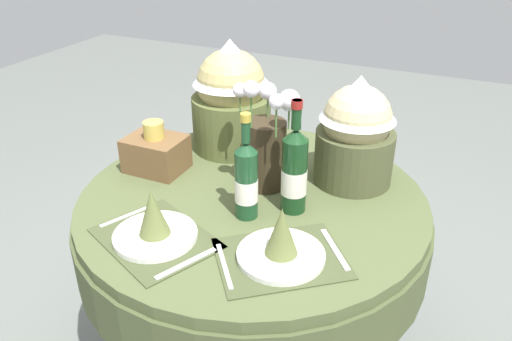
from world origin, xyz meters
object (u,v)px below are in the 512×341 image
at_px(gift_tub_back_right, 356,128).
at_px(woven_basket_side_left, 156,152).
at_px(wine_bottle_right, 294,170).
at_px(place_setting_left, 154,225).
at_px(place_setting_right, 281,245).
at_px(flower_vase, 266,145).
at_px(dining_table, 253,232).
at_px(gift_tub_back_left, 231,93).
at_px(wine_bottle_centre, 246,180).

relative_size(gift_tub_back_right, woven_basket_side_left, 1.86).
relative_size(wine_bottle_right, woven_basket_side_left, 1.81).
bearing_deg(gift_tub_back_right, place_setting_left, -126.04).
xyz_separation_m(place_setting_left, woven_basket_side_left, (-0.24, 0.36, 0.02)).
bearing_deg(place_setting_right, woven_basket_side_left, 153.80).
height_order(place_setting_left, flower_vase, flower_vase).
height_order(place_setting_right, wine_bottle_right, wine_bottle_right).
distance_m(dining_table, place_setting_left, 0.41).
bearing_deg(place_setting_left, place_setting_right, 10.29).
distance_m(flower_vase, gift_tub_back_left, 0.34).
bearing_deg(wine_bottle_right, gift_tub_back_left, 139.24).
bearing_deg(gift_tub_back_left, gift_tub_back_right, -7.70).
distance_m(dining_table, woven_basket_side_left, 0.44).
relative_size(flower_vase, gift_tub_back_right, 1.03).
relative_size(dining_table, wine_bottle_centre, 3.45).
xyz_separation_m(place_setting_left, flower_vase, (0.16, 0.41, 0.11)).
relative_size(place_setting_right, flower_vase, 1.12).
distance_m(wine_bottle_right, gift_tub_back_right, 0.29).
height_order(place_setting_right, wine_bottle_centre, wine_bottle_centre).
distance_m(gift_tub_back_right, woven_basket_side_left, 0.70).
bearing_deg(place_setting_right, flower_vase, 119.43).
height_order(dining_table, wine_bottle_centre, wine_bottle_centre).
bearing_deg(place_setting_left, gift_tub_back_right, 53.96).
distance_m(wine_bottle_right, woven_basket_side_left, 0.54).
height_order(dining_table, gift_tub_back_right, gift_tub_back_right).
relative_size(gift_tub_back_left, gift_tub_back_right, 1.13).
bearing_deg(wine_bottle_right, flower_vase, 143.78).
relative_size(flower_vase, woven_basket_side_left, 1.91).
xyz_separation_m(wine_bottle_centre, woven_basket_side_left, (-0.42, 0.14, -0.06)).
distance_m(place_setting_right, wine_bottle_centre, 0.25).
bearing_deg(gift_tub_back_right, wine_bottle_right, -114.07).
bearing_deg(wine_bottle_centre, dining_table, 106.29).
bearing_deg(gift_tub_back_right, flower_vase, -147.40).
bearing_deg(place_setting_right, dining_table, 128.08).
bearing_deg(place_setting_left, wine_bottle_right, 46.14).
height_order(gift_tub_back_right, woven_basket_side_left, gift_tub_back_right).
xyz_separation_m(place_setting_right, woven_basket_side_left, (-0.60, 0.29, 0.02)).
xyz_separation_m(wine_bottle_centre, gift_tub_back_left, (-0.26, 0.42, 0.10)).
relative_size(dining_table, gift_tub_back_right, 3.11).
distance_m(place_setting_left, gift_tub_back_left, 0.67).
height_order(dining_table, gift_tub_back_left, gift_tub_back_left).
height_order(flower_vase, gift_tub_back_left, gift_tub_back_left).
height_order(wine_bottle_centre, gift_tub_back_left, gift_tub_back_left).
distance_m(dining_table, gift_tub_back_right, 0.49).
relative_size(gift_tub_back_left, woven_basket_side_left, 2.11).
height_order(wine_bottle_right, woven_basket_side_left, wine_bottle_right).
relative_size(wine_bottle_centre, gift_tub_back_right, 0.90).
height_order(flower_vase, wine_bottle_centre, flower_vase).
bearing_deg(place_setting_left, dining_table, 65.67).
relative_size(flower_vase, wine_bottle_right, 1.06).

